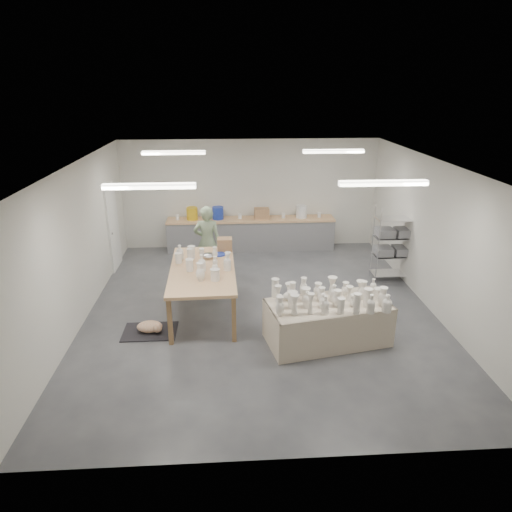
{
  "coord_description": "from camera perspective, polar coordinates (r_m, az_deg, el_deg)",
  "views": [
    {
      "loc": [
        -0.62,
        -8.38,
        4.41
      ],
      "look_at": [
        -0.07,
        0.39,
        1.05
      ],
      "focal_mm": 32.0,
      "sensor_mm": 36.0,
      "label": 1
    }
  ],
  "objects": [
    {
      "name": "potter",
      "position": [
        10.85,
        -6.1,
        1.77
      ],
      "size": [
        0.65,
        0.44,
        1.75
      ],
      "primitive_type": "imported",
      "rotation": [
        0.0,
        0.0,
        3.11
      ],
      "color": "#8BA57F",
      "rests_on": "ground"
    },
    {
      "name": "red_stool",
      "position": [
        11.3,
        -5.94,
        -0.56
      ],
      "size": [
        0.46,
        0.46,
        0.33
      ],
      "rotation": [
        0.0,
        0.0,
        0.41
      ],
      "color": "red",
      "rests_on": "ground"
    },
    {
      "name": "room",
      "position": [
        8.8,
        -0.14,
        5.41
      ],
      "size": [
        8.0,
        8.02,
        3.0
      ],
      "color": "#424449",
      "rests_on": "ground"
    },
    {
      "name": "rug",
      "position": [
        8.94,
        -13.1,
        -9.18
      ],
      "size": [
        1.0,
        0.7,
        0.02
      ],
      "primitive_type": "cube",
      "color": "black",
      "rests_on": "ground"
    },
    {
      "name": "cat",
      "position": [
        8.86,
        -13.03,
        -8.59
      ],
      "size": [
        0.48,
        0.36,
        0.2
      ],
      "rotation": [
        0.0,
        0.0,
        0.01
      ],
      "color": "white",
      "rests_on": "rug"
    },
    {
      "name": "drying_table",
      "position": [
        8.33,
        8.95,
        -7.83
      ],
      "size": [
        2.3,
        1.43,
        1.13
      ],
      "rotation": [
        0.0,
        0.0,
        0.2
      ],
      "color": "olive",
      "rests_on": "ground"
    },
    {
      "name": "back_counter",
      "position": [
        12.7,
        -0.68,
        2.92
      ],
      "size": [
        4.6,
        0.6,
        1.24
      ],
      "color": "tan",
      "rests_on": "ground"
    },
    {
      "name": "wire_shelf",
      "position": [
        11.07,
        16.79,
        1.61
      ],
      "size": [
        0.88,
        0.48,
        1.8
      ],
      "color": "silver",
      "rests_on": "ground"
    },
    {
      "name": "work_table",
      "position": [
        9.17,
        -6.46,
        -1.39
      ],
      "size": [
        1.34,
        2.57,
        1.32
      ],
      "rotation": [
        0.0,
        0.0,
        0.03
      ],
      "color": "tan",
      "rests_on": "ground"
    }
  ]
}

